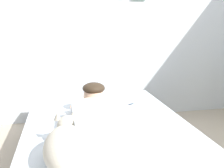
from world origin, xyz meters
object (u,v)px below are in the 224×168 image
object	(u,v)px
bed	(107,145)
pillow	(114,99)
person_lying	(100,114)
cell_phone	(132,128)
dog	(67,145)
coffee_cup	(113,104)

from	to	relation	value
bed	pillow	size ratio (longest dim) A/B	3.70
person_lying	cell_phone	size ratio (longest dim) A/B	6.57
dog	cell_phone	distance (m)	0.63
bed	pillow	bearing A→B (deg)	71.90
bed	person_lying	world-z (taller)	person_lying
pillow	cell_phone	bearing A→B (deg)	-89.14
pillow	cell_phone	distance (m)	0.63
cell_phone	pillow	bearing A→B (deg)	90.86
pillow	coffee_cup	bearing A→B (deg)	-106.96
cell_phone	coffee_cup	bearing A→B (deg)	94.57
pillow	person_lying	world-z (taller)	person_lying
bed	pillow	distance (m)	0.56
pillow	dog	size ratio (longest dim) A/B	0.90
coffee_cup	pillow	bearing A→B (deg)	73.04
coffee_cup	cell_phone	distance (m)	0.52
bed	coffee_cup	xyz separation A→B (m)	(0.12, 0.37, 0.24)
coffee_cup	bed	bearing A→B (deg)	-108.42
pillow	cell_phone	world-z (taller)	pillow
bed	person_lying	bearing A→B (deg)	-132.52
bed	cell_phone	world-z (taller)	cell_phone
person_lying	dog	size ratio (longest dim) A/B	1.60
person_lying	coffee_cup	size ratio (longest dim) A/B	7.36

